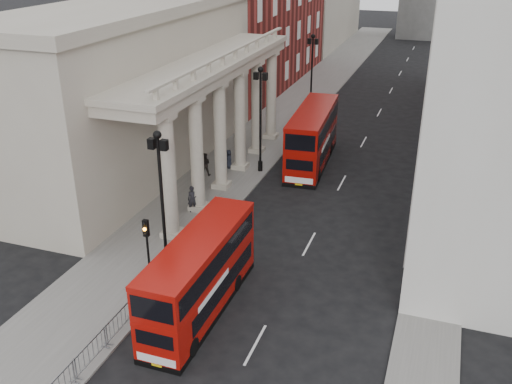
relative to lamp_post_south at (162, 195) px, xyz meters
The scene contains 16 objects.
ground 6.36m from the lamp_post_south, 81.47° to the right, with size 260.00×260.00×0.00m, color black.
sidewalk_west 26.56m from the lamp_post_south, 95.27° to the left, with size 6.00×140.00×0.12m, color slate.
sidewalk_east 29.97m from the lamp_post_south, 61.53° to the left, with size 3.00×140.00×0.12m, color slate.
kerb 26.45m from the lamp_post_south, 88.79° to the left, with size 0.20×140.00×0.14m, color slate.
portico_building 17.18m from the lamp_post_south, 125.27° to the left, with size 9.00×28.00×12.00m, color #A79D8C.
east_building 33.42m from the lamp_post_south, 59.34° to the left, with size 8.00×55.00×25.00m, color beige.
lamp_post_south is the anchor object (origin of this frame).
lamp_post_mid 16.00m from the lamp_post_south, 90.00° to the left, with size 1.05×0.44×8.32m.
lamp_post_north 32.00m from the lamp_post_south, 90.00° to the left, with size 1.05×0.44×8.32m.
traffic_light 2.71m from the lamp_post_south, 87.16° to the right, with size 0.28×0.33×4.30m.
crowd_barriers 4.60m from the lamp_post_south, 81.98° to the right, with size 0.50×18.75×1.10m.
bus_near 4.79m from the lamp_post_south, 36.70° to the right, with size 2.32×9.47×4.09m.
bus_far 19.64m from the lamp_post_south, 79.96° to the left, with size 3.29×10.81×4.60m.
pedestrian_a 8.67m from the lamp_post_south, 104.42° to the left, with size 0.68×0.45×1.86m, color black.
pedestrian_b 14.74m from the lamp_post_south, 105.46° to the left, with size 0.89×0.69×1.82m, color black.
pedestrian_c 16.44m from the lamp_post_south, 99.35° to the left, with size 0.75×0.49×1.54m, color black.
Camera 1 is at (13.01, -19.95, 17.36)m, focal length 40.00 mm.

